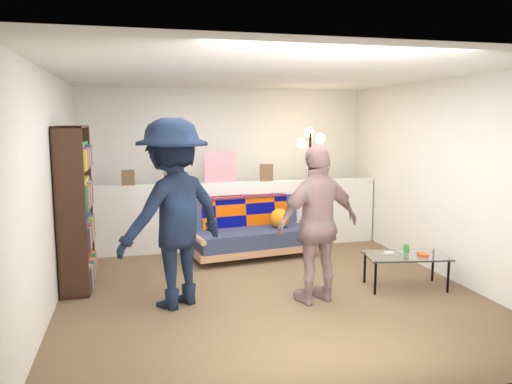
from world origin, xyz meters
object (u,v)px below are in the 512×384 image
person_right (318,225)px  floor_lamp (310,163)px  person_left (173,214)px  coffee_table (406,257)px  futon_sofa (251,232)px  bookshelf (75,213)px

person_right → floor_lamp: bearing=-121.3°
person_left → person_right: 1.50m
coffee_table → futon_sofa: bearing=128.7°
futon_sofa → floor_lamp: 1.38m
person_right → futon_sofa: bearing=-95.8°
futon_sofa → coffee_table: 2.25m
person_left → floor_lamp: bearing=-170.6°
bookshelf → person_right: bearing=-24.0°
bookshelf → futon_sofa: bearing=19.6°
coffee_table → person_right: 1.24m
person_right → bookshelf: bearing=-37.7°
bookshelf → person_left: person_left is taller
coffee_table → bookshelf: bearing=165.3°
coffee_table → person_left: person_left is taller
bookshelf → person_right: bookshelf is taller
futon_sofa → coffee_table: bearing=-51.3°
floor_lamp → coffee_table: bearing=-78.2°
coffee_table → floor_lamp: (-0.43, 2.06, 0.91)m
coffee_table → person_left: 2.68m
futon_sofa → coffee_table: size_ratio=1.82×
bookshelf → coffee_table: size_ratio=1.86×
futon_sofa → person_left: (-1.21, -1.66, 0.62)m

